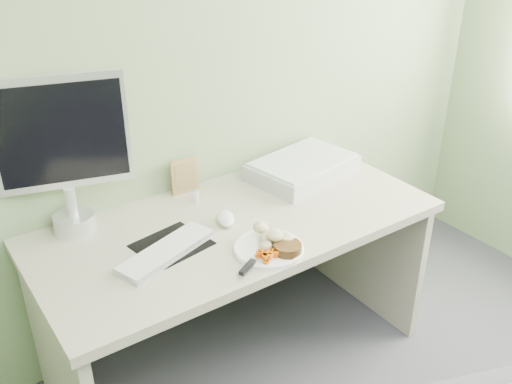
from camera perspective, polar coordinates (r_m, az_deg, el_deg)
wall_back at (r=2.34m, az=-7.36°, el=14.38°), size 3.50×0.00×3.50m
desk at (r=2.36m, az=-1.86°, el=-6.65°), size 1.60×0.75×0.73m
plate at (r=2.08m, az=1.26°, el=-5.68°), size 0.26×0.26×0.01m
steak at (r=2.04m, az=3.17°, el=-5.62°), size 0.12×0.12×0.03m
potato_pile at (r=2.09m, az=1.73°, el=-4.21°), size 0.14×0.12×0.07m
carrot_heap at (r=2.00m, az=1.14°, el=-6.15°), size 0.07×0.07×0.04m
steak_knife at (r=1.98m, az=-0.39°, el=-7.00°), size 0.21×0.13×0.02m
mousepad at (r=2.13m, az=-8.43°, el=-5.23°), size 0.28×0.26×0.00m
keyboard at (r=2.08m, az=-8.94°, el=-5.80°), size 0.41×0.24×0.02m
computer_mouse at (r=2.24m, az=-3.04°, el=-2.65°), size 0.11×0.14×0.04m
photo_frame at (r=2.46m, az=-7.15°, el=1.64°), size 0.13×0.02×0.16m
eyedrop_bottle at (r=2.39m, az=-5.99°, el=-0.41°), size 0.02×0.02×0.07m
scanner at (r=2.61m, az=4.70°, el=2.40°), size 0.51×0.39×0.07m
monitor at (r=2.18m, az=-19.02°, el=4.33°), size 0.50×0.19×0.60m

